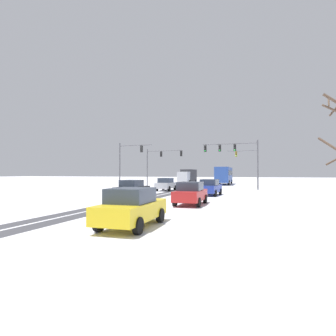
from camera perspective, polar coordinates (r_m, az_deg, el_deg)
wheel_track_left_lane at (r=23.68m, az=-6.91°, el=-6.49°), size 0.91×37.30×0.01m
wheel_track_right_lane at (r=23.19m, az=-4.23°, el=-6.61°), size 1.04×37.30×0.01m
sidewalk_kerb_right at (r=19.75m, az=22.38°, el=-7.33°), size 4.00×37.30×0.12m
traffic_signal_near_left at (r=38.41m, az=-8.43°, el=2.09°), size 5.03×0.41×6.50m
traffic_signal_far_left at (r=47.15m, az=-1.80°, el=1.87°), size 6.76×0.56×6.50m
traffic_signal_near_right at (r=36.42m, az=13.85°, el=3.02°), size 7.16×0.40×6.50m
traffic_signal_far_right at (r=48.31m, az=16.77°, el=1.49°), size 5.22×0.38×6.50m
car_silver_lead at (r=34.74m, az=-0.44°, el=-3.43°), size 1.88×4.12×1.62m
car_blue_second at (r=27.63m, az=8.79°, el=-4.02°), size 2.00×4.18×1.62m
car_black_third at (r=24.76m, az=-7.57°, el=-4.37°), size 1.91×4.14×1.62m
car_red_fourth at (r=19.27m, az=4.79°, el=-5.31°), size 1.89×4.13×1.62m
car_yellow_cab_fifth at (r=11.47m, az=-7.61°, el=-8.19°), size 1.93×4.15×1.62m
bus_oncoming at (r=54.38m, az=11.72°, el=-1.33°), size 2.88×11.06×3.38m
box_truck_delivery at (r=56.69m, az=4.14°, el=-1.70°), size 2.47×7.46×3.02m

